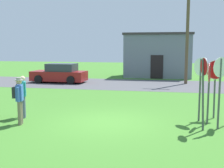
{
  "coord_description": "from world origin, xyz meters",
  "views": [
    {
      "loc": [
        2.15,
        -10.12,
        2.85
      ],
      "look_at": [
        -0.06,
        1.23,
        1.3
      ],
      "focal_mm": 44.97,
      "sensor_mm": 36.0,
      "label": 1
    }
  ],
  "objects_px": {
    "parked_car_on_street": "(60,74)",
    "person_on_left": "(19,97)",
    "person_in_blue": "(23,94)",
    "stop_sign_center_cluster": "(209,83)",
    "stop_sign_leaning_right": "(220,81)",
    "stop_sign_rear_right": "(203,83)",
    "utility_pole": "(187,32)",
    "stop_sign_low_front": "(215,79)",
    "stop_sign_leaning_left": "(200,79)"
  },
  "relations": [
    {
      "from": "parked_car_on_street",
      "to": "person_in_blue",
      "type": "distance_m",
      "value": 11.23
    },
    {
      "from": "stop_sign_low_front",
      "to": "stop_sign_leaning_right",
      "type": "relative_size",
      "value": 0.93
    },
    {
      "from": "stop_sign_center_cluster",
      "to": "stop_sign_rear_right",
      "type": "distance_m",
      "value": 0.92
    },
    {
      "from": "stop_sign_leaning_left",
      "to": "person_in_blue",
      "type": "xyz_separation_m",
      "value": [
        -6.91,
        -0.77,
        -0.66
      ]
    },
    {
      "from": "person_in_blue",
      "to": "person_on_left",
      "type": "distance_m",
      "value": 1.02
    },
    {
      "from": "person_in_blue",
      "to": "utility_pole",
      "type": "bearing_deg",
      "value": 59.26
    },
    {
      "from": "stop_sign_center_cluster",
      "to": "utility_pole",
      "type": "bearing_deg",
      "value": 90.2
    },
    {
      "from": "stop_sign_leaning_right",
      "to": "stop_sign_rear_right",
      "type": "height_order",
      "value": "stop_sign_leaning_right"
    },
    {
      "from": "stop_sign_low_front",
      "to": "stop_sign_leaning_left",
      "type": "distance_m",
      "value": 0.9
    },
    {
      "from": "stop_sign_leaning_right",
      "to": "person_on_left",
      "type": "xyz_separation_m",
      "value": [
        -7.06,
        -0.74,
        -0.68
      ]
    },
    {
      "from": "stop_sign_rear_right",
      "to": "person_in_blue",
      "type": "xyz_separation_m",
      "value": [
        -6.87,
        0.47,
        -0.67
      ]
    },
    {
      "from": "stop_sign_low_front",
      "to": "stop_sign_rear_right",
      "type": "distance_m",
      "value": 1.99
    },
    {
      "from": "utility_pole",
      "to": "parked_car_on_street",
      "type": "distance_m",
      "value": 10.42
    },
    {
      "from": "parked_car_on_street",
      "to": "stop_sign_center_cluster",
      "type": "bearing_deg",
      "value": -46.68
    },
    {
      "from": "person_in_blue",
      "to": "stop_sign_rear_right",
      "type": "bearing_deg",
      "value": -3.88
    },
    {
      "from": "stop_sign_center_cluster",
      "to": "stop_sign_leaning_right",
      "type": "distance_m",
      "value": 0.67
    },
    {
      "from": "parked_car_on_street",
      "to": "stop_sign_leaning_left",
      "type": "bearing_deg",
      "value": -46.42
    },
    {
      "from": "person_in_blue",
      "to": "person_on_left",
      "type": "height_order",
      "value": "person_on_left"
    },
    {
      "from": "stop_sign_low_front",
      "to": "stop_sign_center_cluster",
      "type": "xyz_separation_m",
      "value": [
        -0.37,
        -1.01,
        -0.04
      ]
    },
    {
      "from": "utility_pole",
      "to": "person_on_left",
      "type": "bearing_deg",
      "value": -117.57
    },
    {
      "from": "stop_sign_leaning_right",
      "to": "person_in_blue",
      "type": "distance_m",
      "value": 7.47
    },
    {
      "from": "parked_car_on_street",
      "to": "stop_sign_low_front",
      "type": "xyz_separation_m",
      "value": [
        10.26,
        -9.48,
        0.9
      ]
    },
    {
      "from": "stop_sign_leaning_left",
      "to": "stop_sign_low_front",
      "type": "bearing_deg",
      "value": 45.03
    },
    {
      "from": "parked_car_on_street",
      "to": "stop_sign_leaning_right",
      "type": "distance_m",
      "value": 15.08
    },
    {
      "from": "stop_sign_center_cluster",
      "to": "stop_sign_rear_right",
      "type": "xyz_separation_m",
      "value": [
        -0.31,
        -0.86,
        0.1
      ]
    },
    {
      "from": "utility_pole",
      "to": "stop_sign_low_front",
      "type": "relative_size",
      "value": 3.22
    },
    {
      "from": "stop_sign_low_front",
      "to": "utility_pole",
      "type": "bearing_deg",
      "value": 92.23
    },
    {
      "from": "stop_sign_rear_right",
      "to": "person_in_blue",
      "type": "bearing_deg",
      "value": 176.12
    },
    {
      "from": "stop_sign_center_cluster",
      "to": "person_in_blue",
      "type": "xyz_separation_m",
      "value": [
        -7.17,
        -0.4,
        -0.57
      ]
    },
    {
      "from": "parked_car_on_street",
      "to": "person_on_left",
      "type": "distance_m",
      "value": 12.24
    },
    {
      "from": "stop_sign_center_cluster",
      "to": "stop_sign_rear_right",
      "type": "height_order",
      "value": "stop_sign_rear_right"
    },
    {
      "from": "stop_sign_center_cluster",
      "to": "stop_sign_leaning_right",
      "type": "xyz_separation_m",
      "value": [
        0.26,
        -0.61,
        0.14
      ]
    },
    {
      "from": "utility_pole",
      "to": "stop_sign_center_cluster",
      "type": "height_order",
      "value": "utility_pole"
    },
    {
      "from": "stop_sign_low_front",
      "to": "stop_sign_center_cluster",
      "type": "distance_m",
      "value": 1.08
    },
    {
      "from": "stop_sign_leaning_right",
      "to": "person_in_blue",
      "type": "xyz_separation_m",
      "value": [
        -7.43,
        0.21,
        -0.7
      ]
    },
    {
      "from": "person_on_left",
      "to": "stop_sign_low_front",
      "type": "bearing_deg",
      "value": 18.16
    },
    {
      "from": "stop_sign_leaning_right",
      "to": "person_in_blue",
      "type": "relative_size",
      "value": 1.48
    },
    {
      "from": "utility_pole",
      "to": "stop_sign_leaning_left",
      "type": "bearing_deg",
      "value": -91.14
    },
    {
      "from": "utility_pole",
      "to": "parked_car_on_street",
      "type": "xyz_separation_m",
      "value": [
        -9.85,
        -1.1,
        -3.22
      ]
    },
    {
      "from": "utility_pole",
      "to": "parked_car_on_street",
      "type": "bearing_deg",
      "value": -173.61
    },
    {
      "from": "stop_sign_leaning_right",
      "to": "stop_sign_center_cluster",
      "type": "bearing_deg",
      "value": 113.47
    },
    {
      "from": "parked_car_on_street",
      "to": "person_on_left",
      "type": "relative_size",
      "value": 2.5
    },
    {
      "from": "utility_pole",
      "to": "stop_sign_rear_right",
      "type": "distance_m",
      "value": 12.67
    },
    {
      "from": "person_on_left",
      "to": "stop_sign_leaning_right",
      "type": "bearing_deg",
      "value": 5.96
    },
    {
      "from": "parked_car_on_street",
      "to": "person_on_left",
      "type": "height_order",
      "value": "person_on_left"
    },
    {
      "from": "person_on_left",
      "to": "parked_car_on_street",
      "type": "bearing_deg",
      "value": 104.67
    },
    {
      "from": "stop_sign_low_front",
      "to": "stop_sign_rear_right",
      "type": "relative_size",
      "value": 0.93
    },
    {
      "from": "stop_sign_center_cluster",
      "to": "stop_sign_leaning_right",
      "type": "bearing_deg",
      "value": -66.53
    },
    {
      "from": "stop_sign_leaning_right",
      "to": "stop_sign_rear_right",
      "type": "bearing_deg",
      "value": -155.57
    },
    {
      "from": "parked_car_on_street",
      "to": "person_in_blue",
      "type": "xyz_separation_m",
      "value": [
        2.72,
        -10.89,
        0.29
      ]
    }
  ]
}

